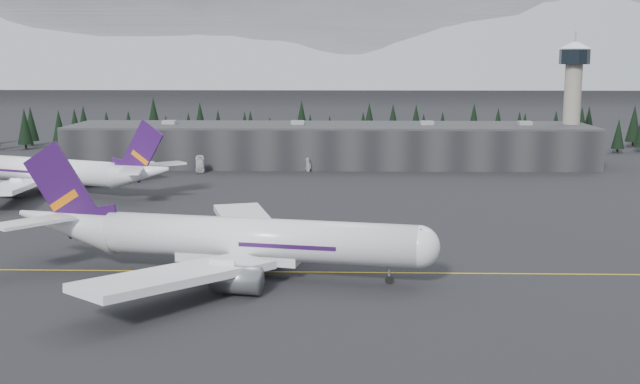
{
  "coord_description": "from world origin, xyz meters",
  "views": [
    {
      "loc": [
        4.14,
        -123.0,
        33.07
      ],
      "look_at": [
        0.0,
        20.0,
        9.0
      ],
      "focal_mm": 45.0,
      "sensor_mm": 36.0,
      "label": 1
    }
  ],
  "objects_px": {
    "jet_main": "(221,238)",
    "control_tower": "(573,89)",
    "gse_vehicle_b": "(308,169)",
    "jet_parked": "(58,172)",
    "gse_vehicle_a": "(200,171)",
    "terminal": "(330,145)"
  },
  "relations": [
    {
      "from": "terminal",
      "to": "jet_parked",
      "type": "relative_size",
      "value": 2.57
    },
    {
      "from": "jet_main",
      "to": "gse_vehicle_a",
      "type": "distance_m",
      "value": 111.0
    },
    {
      "from": "jet_main",
      "to": "control_tower",
      "type": "bearing_deg",
      "value": 66.26
    },
    {
      "from": "gse_vehicle_a",
      "to": "gse_vehicle_b",
      "type": "bearing_deg",
      "value": 8.55
    },
    {
      "from": "terminal",
      "to": "jet_main",
      "type": "bearing_deg",
      "value": -96.49
    },
    {
      "from": "gse_vehicle_a",
      "to": "gse_vehicle_b",
      "type": "relative_size",
      "value": 1.27
    },
    {
      "from": "jet_parked",
      "to": "gse_vehicle_b",
      "type": "relative_size",
      "value": 14.96
    },
    {
      "from": "control_tower",
      "to": "jet_parked",
      "type": "relative_size",
      "value": 0.61
    },
    {
      "from": "gse_vehicle_b",
      "to": "jet_main",
      "type": "bearing_deg",
      "value": -22.61
    },
    {
      "from": "terminal",
      "to": "jet_parked",
      "type": "xyz_separation_m",
      "value": [
        -66.0,
        -54.95,
        -0.95
      ]
    },
    {
      "from": "jet_main",
      "to": "gse_vehicle_b",
      "type": "distance_m",
      "value": 113.04
    },
    {
      "from": "terminal",
      "to": "jet_main",
      "type": "height_order",
      "value": "jet_main"
    },
    {
      "from": "terminal",
      "to": "gse_vehicle_b",
      "type": "distance_m",
      "value": 17.66
    },
    {
      "from": "jet_main",
      "to": "jet_parked",
      "type": "relative_size",
      "value": 1.09
    },
    {
      "from": "jet_parked",
      "to": "gse_vehicle_a",
      "type": "xyz_separation_m",
      "value": [
        28.86,
        35.27,
        -4.62
      ]
    },
    {
      "from": "terminal",
      "to": "control_tower",
      "type": "distance_m",
      "value": 76.98
    },
    {
      "from": "jet_main",
      "to": "terminal",
      "type": "bearing_deg",
      "value": 94.09
    },
    {
      "from": "control_tower",
      "to": "jet_main",
      "type": "xyz_separation_m",
      "value": [
        -89.6,
        -131.25,
        -17.75
      ]
    },
    {
      "from": "control_tower",
      "to": "jet_parked",
      "type": "distance_m",
      "value": 153.51
    },
    {
      "from": "jet_main",
      "to": "jet_parked",
      "type": "xyz_separation_m",
      "value": [
        -51.4,
        73.3,
        -0.3
      ]
    },
    {
      "from": "jet_main",
      "to": "jet_parked",
      "type": "bearing_deg",
      "value": 135.63
    },
    {
      "from": "control_tower",
      "to": "jet_main",
      "type": "relative_size",
      "value": 0.56
    }
  ]
}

